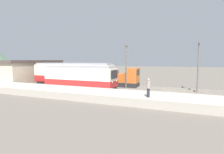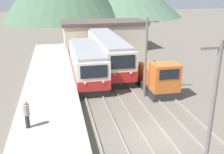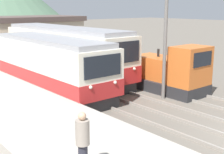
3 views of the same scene
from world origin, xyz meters
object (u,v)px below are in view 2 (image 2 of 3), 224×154
at_px(commuter_train_left, 87,65).
at_px(catenary_mast_near, 214,103).
at_px(person_on_platform, 27,113).
at_px(catenary_mast_mid, 146,55).
at_px(shunting_locomotive, 158,79).
at_px(commuter_train_center, 108,54).

bearing_deg(commuter_train_left, catenary_mast_near, -74.09).
bearing_deg(person_on_platform, catenary_mast_near, -27.35).
xyz_separation_m(catenary_mast_near, catenary_mast_mid, (0.00, 9.79, 0.00)).
xyz_separation_m(catenary_mast_near, person_on_platform, (-9.17, 4.74, -1.91)).
distance_m(shunting_locomotive, catenary_mast_near, 10.90).
relative_size(commuter_train_center, catenary_mast_near, 2.04).
distance_m(catenary_mast_near, catenary_mast_mid, 9.79).
distance_m(catenary_mast_near, person_on_platform, 10.50).
height_order(commuter_train_center, person_on_platform, commuter_train_center).
height_order(catenary_mast_mid, person_on_platform, catenary_mast_mid).
distance_m(commuter_train_left, commuter_train_center, 4.22).
relative_size(commuter_train_left, shunting_locomotive, 2.05).
distance_m(commuter_train_left, shunting_locomotive, 7.42).
height_order(commuter_train_left, catenary_mast_near, catenary_mast_near).
bearing_deg(shunting_locomotive, person_on_platform, -151.59).
xyz_separation_m(shunting_locomotive, catenary_mast_near, (-1.49, -10.51, 2.46)).
bearing_deg(shunting_locomotive, catenary_mast_near, -98.08).
distance_m(catenary_mast_mid, person_on_platform, 10.64).
height_order(commuter_train_left, commuter_train_center, commuter_train_center).
height_order(catenary_mast_near, person_on_platform, catenary_mast_near).
relative_size(shunting_locomotive, catenary_mast_near, 0.75).
bearing_deg(person_on_platform, catenary_mast_mid, 28.83).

